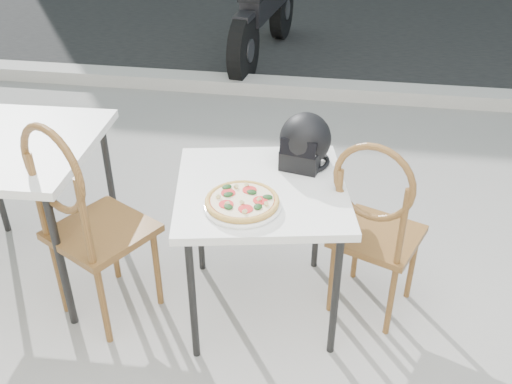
# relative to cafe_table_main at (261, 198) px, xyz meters

# --- Properties ---
(ground) EXTENTS (80.00, 80.00, 0.00)m
(ground) POSITION_rel_cafe_table_main_xyz_m (0.39, -0.19, -0.65)
(ground) COLOR gray
(ground) RESTS_ON ground
(curb) EXTENTS (30.00, 0.25, 0.12)m
(curb) POSITION_rel_cafe_table_main_xyz_m (0.39, 2.81, -0.59)
(curb) COLOR #A8A49D
(curb) RESTS_ON ground
(cafe_table_main) EXTENTS (0.88, 0.88, 0.71)m
(cafe_table_main) POSITION_rel_cafe_table_main_xyz_m (0.00, 0.00, 0.00)
(cafe_table_main) COLOR white
(cafe_table_main) RESTS_ON ground
(plate) EXTENTS (0.33, 0.33, 0.02)m
(plate) POSITION_rel_cafe_table_main_xyz_m (-0.05, -0.18, 0.07)
(plate) COLOR white
(plate) RESTS_ON cafe_table_main
(pizza) EXTENTS (0.36, 0.36, 0.04)m
(pizza) POSITION_rel_cafe_table_main_xyz_m (-0.05, -0.18, 0.10)
(pizza) COLOR gold
(pizza) RESTS_ON plate
(helmet) EXTENTS (0.29, 0.30, 0.25)m
(helmet) POSITION_rel_cafe_table_main_xyz_m (0.16, 0.24, 0.17)
(helmet) COLOR black
(helmet) RESTS_ON cafe_table_main
(cafe_chair_main) EXTENTS (0.49, 0.49, 0.98)m
(cafe_chair_main) POSITION_rel_cafe_table_main_xyz_m (0.51, 0.05, -0.10)
(cafe_chair_main) COLOR brown
(cafe_chair_main) RESTS_ON ground
(cafe_table_side) EXTENTS (0.88, 0.88, 0.80)m
(cafe_table_side) POSITION_rel_cafe_table_main_xyz_m (-1.25, 0.07, 0.08)
(cafe_table_side) COLOR white
(cafe_table_side) RESTS_ON ground
(cafe_chair_side) EXTENTS (0.56, 0.56, 1.08)m
(cafe_chair_side) POSITION_rel_cafe_table_main_xyz_m (-0.77, -0.19, -0.05)
(cafe_chair_side) COLOR brown
(cafe_chair_side) RESTS_ON ground
(motorcycle) EXTENTS (0.56, 2.16, 1.08)m
(motorcycle) POSITION_rel_cafe_table_main_xyz_m (-0.54, 3.75, -0.17)
(motorcycle) COLOR black
(motorcycle) RESTS_ON street_asphalt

